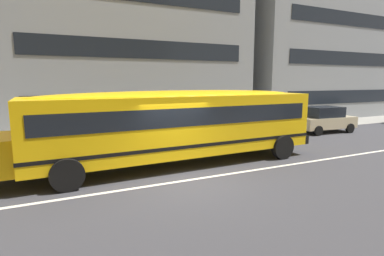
{
  "coord_description": "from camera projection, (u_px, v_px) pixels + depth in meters",
  "views": [
    {
      "loc": [
        -3.73,
        -8.65,
        3.24
      ],
      "look_at": [
        0.75,
        0.99,
        1.57
      ],
      "focal_mm": 27.95,
      "sensor_mm": 36.0,
      "label": 1
    }
  ],
  "objects": [
    {
      "name": "school_bus",
      "position": [
        173.0,
        121.0,
        11.48
      ],
      "size": [
        12.99,
        3.09,
        2.89
      ],
      "rotation": [
        0.0,
        0.0,
        3.17
      ],
      "color": "yellow",
      "rests_on": "ground_plane"
    },
    {
      "name": "parked_car_beige_beside_sign",
      "position": [
        324.0,
        119.0,
        19.02
      ],
      "size": [
        3.98,
        2.04,
        1.64
      ],
      "rotation": [
        0.0,
        0.0,
        -0.05
      ],
      "color": "#C1B28E",
      "rests_on": "ground_plane"
    },
    {
      "name": "apartment_block_far_centre",
      "position": [
        124.0,
        35.0,
        22.25
      ],
      "size": [
        15.99,
        10.54,
        13.3
      ],
      "color": "gray",
      "rests_on": "ground_plane"
    },
    {
      "name": "lane_centreline",
      "position": [
        184.0,
        181.0,
        9.81
      ],
      "size": [
        110.0,
        0.16,
        0.01
      ],
      "primitive_type": "cube",
      "color": "silver",
      "rests_on": "ground_plane"
    },
    {
      "name": "sidewalk_far",
      "position": [
        130.0,
        140.0,
        16.66
      ],
      "size": [
        120.0,
        3.0,
        0.01
      ],
      "primitive_type": "cube",
      "color": "gray",
      "rests_on": "ground_plane"
    },
    {
      "name": "ground_plane",
      "position": [
        184.0,
        181.0,
        9.81
      ],
      "size": [
        400.0,
        400.0,
        0.0
      ],
      "primitive_type": "plane",
      "color": "#38383D"
    },
    {
      "name": "apartment_block_far_right",
      "position": [
        318.0,
        31.0,
        29.93
      ],
      "size": [
        19.41,
        10.19,
        16.5
      ],
      "color": "gray",
      "rests_on": "ground_plane"
    }
  ]
}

